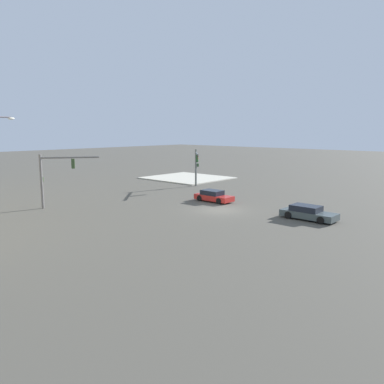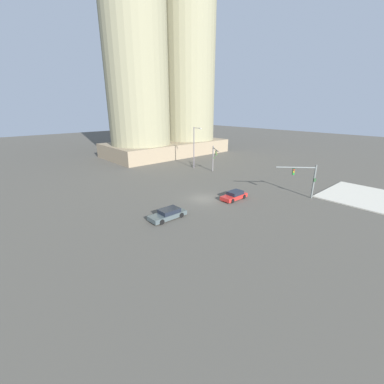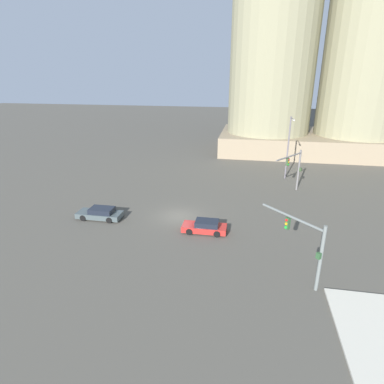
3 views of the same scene
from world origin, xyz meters
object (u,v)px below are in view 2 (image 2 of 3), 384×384
object	(u,v)px
streetlamp_curved_arm	(195,145)
traffic_signal_near_corner	(214,155)
traffic_signal_opposite_side	(306,176)
sedan_car_approaching	(168,214)
sedan_car_waiting_far	(234,196)

from	to	relation	value
streetlamp_curved_arm	traffic_signal_near_corner	bearing A→B (deg)	-1.38
traffic_signal_near_corner	streetlamp_curved_arm	bearing A→B (deg)	-140.83
traffic_signal_near_corner	traffic_signal_opposite_side	xyz separation A→B (m)	(-1.27, -19.52, -0.20)
sedan_car_approaching	sedan_car_waiting_far	xyz separation A→B (m)	(11.31, -1.06, -0.00)
traffic_signal_near_corner	sedan_car_approaching	xyz separation A→B (m)	(-20.72, -12.03, -3.02)
traffic_signal_opposite_side	sedan_car_approaching	size ratio (longest dim) A/B	1.07
streetlamp_curved_arm	sedan_car_waiting_far	xyz separation A→B (m)	(-9.05, -18.63, -4.50)
sedan_car_approaching	sedan_car_waiting_far	size ratio (longest dim) A/B	1.10
streetlamp_curved_arm	sedan_car_approaching	world-z (taller)	streetlamp_curved_arm
traffic_signal_opposite_side	sedan_car_approaching	world-z (taller)	traffic_signal_opposite_side
traffic_signal_near_corner	sedan_car_waiting_far	world-z (taller)	traffic_signal_near_corner
traffic_signal_opposite_side	streetlamp_curved_arm	size ratio (longest dim) A/B	0.57
sedan_car_approaching	sedan_car_waiting_far	distance (m)	11.36
traffic_signal_opposite_side	sedan_car_approaching	distance (m)	21.03
streetlamp_curved_arm	sedan_car_waiting_far	world-z (taller)	streetlamp_curved_arm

